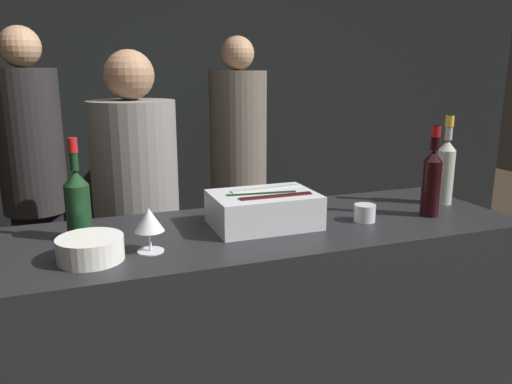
{
  "coord_description": "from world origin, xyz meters",
  "views": [
    {
      "loc": [
        -0.59,
        -1.26,
        1.6
      ],
      "look_at": [
        0.0,
        0.34,
        1.18
      ],
      "focal_mm": 35.0,
      "sensor_mm": 36.0,
      "label": 1
    }
  ],
  "objects_px": {
    "ice_bin_with_bottles": "(265,207)",
    "rose_wine_bottle": "(445,168)",
    "person_blond_tee": "(34,179)",
    "person_in_hoodie": "(138,221)",
    "person_grey_polo": "(238,162)",
    "wine_glass": "(149,221)",
    "candle_votive": "(365,213)",
    "red_wine_bottle_tall": "(432,178)",
    "red_wine_bottle_burgundy": "(78,201)",
    "bowl_white": "(90,248)"
  },
  "relations": [
    {
      "from": "ice_bin_with_bottles",
      "to": "rose_wine_bottle",
      "type": "distance_m",
      "value": 0.81
    },
    {
      "from": "person_blond_tee",
      "to": "person_in_hoodie",
      "type": "bearing_deg",
      "value": 75.92
    },
    {
      "from": "rose_wine_bottle",
      "to": "person_grey_polo",
      "type": "xyz_separation_m",
      "value": [
        -0.42,
        1.44,
        -0.2
      ]
    },
    {
      "from": "wine_glass",
      "to": "person_blond_tee",
      "type": "height_order",
      "value": "person_blond_tee"
    },
    {
      "from": "candle_votive",
      "to": "red_wine_bottle_tall",
      "type": "distance_m",
      "value": 0.29
    },
    {
      "from": "red_wine_bottle_burgundy",
      "to": "person_grey_polo",
      "type": "height_order",
      "value": "person_grey_polo"
    },
    {
      "from": "red_wine_bottle_burgundy",
      "to": "person_in_hoodie",
      "type": "xyz_separation_m",
      "value": [
        0.25,
        0.54,
        -0.25
      ]
    },
    {
      "from": "wine_glass",
      "to": "person_in_hoodie",
      "type": "relative_size",
      "value": 0.08
    },
    {
      "from": "red_wine_bottle_burgundy",
      "to": "ice_bin_with_bottles",
      "type": "bearing_deg",
      "value": -6.79
    },
    {
      "from": "ice_bin_with_bottles",
      "to": "person_grey_polo",
      "type": "bearing_deg",
      "value": 75.3
    },
    {
      "from": "ice_bin_with_bottles",
      "to": "person_blond_tee",
      "type": "relative_size",
      "value": 0.2
    },
    {
      "from": "ice_bin_with_bottles",
      "to": "person_in_hoodie",
      "type": "relative_size",
      "value": 0.22
    },
    {
      "from": "rose_wine_bottle",
      "to": "person_blond_tee",
      "type": "height_order",
      "value": "person_blond_tee"
    },
    {
      "from": "person_blond_tee",
      "to": "bowl_white",
      "type": "bearing_deg",
      "value": 51.61
    },
    {
      "from": "candle_votive",
      "to": "person_blond_tee",
      "type": "height_order",
      "value": "person_blond_tee"
    },
    {
      "from": "red_wine_bottle_tall",
      "to": "person_grey_polo",
      "type": "relative_size",
      "value": 0.19
    },
    {
      "from": "wine_glass",
      "to": "rose_wine_bottle",
      "type": "xyz_separation_m",
      "value": [
        1.22,
        0.15,
        0.05
      ]
    },
    {
      "from": "ice_bin_with_bottles",
      "to": "person_grey_polo",
      "type": "distance_m",
      "value": 1.52
    },
    {
      "from": "bowl_white",
      "to": "candle_votive",
      "type": "height_order",
      "value": "bowl_white"
    },
    {
      "from": "candle_votive",
      "to": "person_in_hoodie",
      "type": "distance_m",
      "value": 1.02
    },
    {
      "from": "red_wine_bottle_tall",
      "to": "person_blond_tee",
      "type": "bearing_deg",
      "value": 136.17
    },
    {
      "from": "bowl_white",
      "to": "rose_wine_bottle",
      "type": "distance_m",
      "value": 1.41
    },
    {
      "from": "rose_wine_bottle",
      "to": "person_in_hoodie",
      "type": "distance_m",
      "value": 1.34
    },
    {
      "from": "bowl_white",
      "to": "wine_glass",
      "type": "relative_size",
      "value": 1.38
    },
    {
      "from": "bowl_white",
      "to": "person_grey_polo",
      "type": "xyz_separation_m",
      "value": [
        0.98,
        1.61,
        -0.09
      ]
    },
    {
      "from": "rose_wine_bottle",
      "to": "person_in_hoodie",
      "type": "height_order",
      "value": "person_in_hoodie"
    },
    {
      "from": "red_wine_bottle_tall",
      "to": "ice_bin_with_bottles",
      "type": "bearing_deg",
      "value": 171.1
    },
    {
      "from": "bowl_white",
      "to": "person_in_hoodie",
      "type": "height_order",
      "value": "person_in_hoodie"
    },
    {
      "from": "ice_bin_with_bottles",
      "to": "person_in_hoodie",
      "type": "xyz_separation_m",
      "value": [
        -0.37,
        0.62,
        -0.19
      ]
    },
    {
      "from": "wine_glass",
      "to": "person_grey_polo",
      "type": "distance_m",
      "value": 1.79
    },
    {
      "from": "candle_votive",
      "to": "red_wine_bottle_burgundy",
      "type": "distance_m",
      "value": 1.0
    },
    {
      "from": "wine_glass",
      "to": "person_in_hoodie",
      "type": "xyz_separation_m",
      "value": [
        0.05,
        0.74,
        -0.22
      ]
    },
    {
      "from": "red_wine_bottle_tall",
      "to": "person_grey_polo",
      "type": "bearing_deg",
      "value": 98.95
    },
    {
      "from": "wine_glass",
      "to": "red_wine_bottle_burgundy",
      "type": "distance_m",
      "value": 0.28
    },
    {
      "from": "bowl_white",
      "to": "candle_votive",
      "type": "distance_m",
      "value": 0.96
    },
    {
      "from": "bowl_white",
      "to": "ice_bin_with_bottles",
      "type": "bearing_deg",
      "value": 12.93
    },
    {
      "from": "red_wine_bottle_burgundy",
      "to": "person_grey_polo",
      "type": "bearing_deg",
      "value": 54.23
    },
    {
      "from": "person_in_hoodie",
      "to": "wine_glass",
      "type": "bearing_deg",
      "value": 7.97
    },
    {
      "from": "wine_glass",
      "to": "red_wine_bottle_burgundy",
      "type": "bearing_deg",
      "value": 134.53
    },
    {
      "from": "bowl_white",
      "to": "red_wine_bottle_burgundy",
      "type": "height_order",
      "value": "red_wine_bottle_burgundy"
    },
    {
      "from": "bowl_white",
      "to": "person_blond_tee",
      "type": "distance_m",
      "value": 1.46
    },
    {
      "from": "bowl_white",
      "to": "red_wine_bottle_burgundy",
      "type": "distance_m",
      "value": 0.23
    },
    {
      "from": "ice_bin_with_bottles",
      "to": "red_wine_bottle_tall",
      "type": "relative_size",
      "value": 1.07
    },
    {
      "from": "bowl_white",
      "to": "person_blond_tee",
      "type": "height_order",
      "value": "person_blond_tee"
    },
    {
      "from": "bowl_white",
      "to": "wine_glass",
      "type": "xyz_separation_m",
      "value": [
        0.17,
        0.01,
        0.06
      ]
    },
    {
      "from": "red_wine_bottle_tall",
      "to": "person_in_hoodie",
      "type": "bearing_deg",
      "value": 144.55
    },
    {
      "from": "candle_votive",
      "to": "red_wine_bottle_tall",
      "type": "height_order",
      "value": "red_wine_bottle_tall"
    },
    {
      "from": "red_wine_bottle_burgundy",
      "to": "person_blond_tee",
      "type": "xyz_separation_m",
      "value": [
        -0.21,
        1.23,
        -0.16
      ]
    },
    {
      "from": "person_in_hoodie",
      "to": "red_wine_bottle_tall",
      "type": "bearing_deg",
      "value": 66.29
    },
    {
      "from": "person_grey_polo",
      "to": "rose_wine_bottle",
      "type": "bearing_deg",
      "value": 141.65
    }
  ]
}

